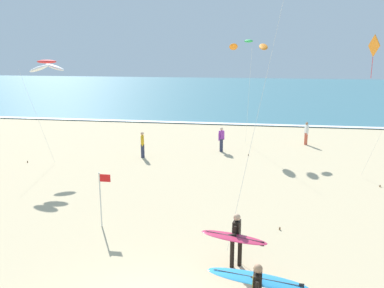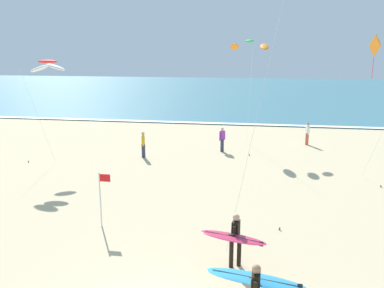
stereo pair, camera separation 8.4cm
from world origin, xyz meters
name	(u,v)px [view 2 (the right image)]	position (x,y,z in m)	size (l,w,h in m)	color
ocean_water	(244,91)	(0.00, 56.53, 0.04)	(160.00, 60.00, 0.08)	teal
shoreline_foam	(230,124)	(0.00, 26.83, 0.09)	(160.00, 0.83, 0.01)	white
surfer_lead	(256,286)	(2.55, 0.36, 1.05)	(2.42, 0.96, 1.71)	black
surfer_trailing	(234,237)	(1.90, 2.82, 1.04)	(2.01, 1.04, 1.71)	black
kite_diamond_amber_near	(375,52)	(7.87, 12.75, 6.32)	(0.88, 3.25, 7.14)	orange
kite_arc_scarlet_mid	(48,66)	(-9.03, 12.65, 5.57)	(2.31, 2.37, 5.90)	white
kite_arc_emerald_low	(250,45)	(1.70, 19.64, 6.73)	(2.65, 4.12, 7.09)	orange
bystander_purple_top	(222,139)	(0.22, 17.05, 0.81)	(0.36, 0.40, 1.59)	#2D334C
bystander_yellow_top	(143,144)	(-4.38, 14.82, 0.81)	(0.25, 0.49, 1.59)	#2D334C
bystander_white_top	(307,133)	(5.84, 19.94, 0.81)	(0.26, 0.48, 1.59)	#D8593F
lifeguard_flag	(102,194)	(-3.10, 5.03, 1.27)	(0.45, 0.05, 2.10)	silver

